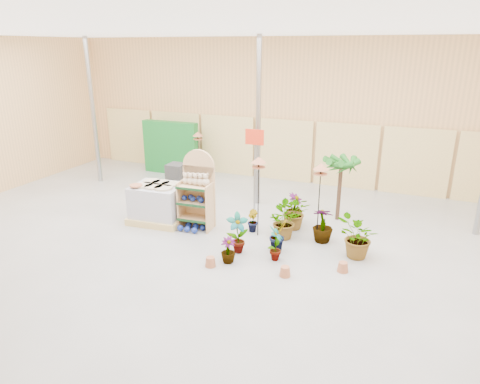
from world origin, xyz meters
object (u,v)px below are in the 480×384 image
at_px(display_shelf, 198,192).
at_px(pallet_stack, 158,203).
at_px(bird_table_front, 259,163).
at_px(potted_plant_2, 282,221).

height_order(display_shelf, pallet_stack, display_shelf).
xyz_separation_m(display_shelf, pallet_stack, (-1.08, -0.09, -0.40)).
height_order(pallet_stack, bird_table_front, bird_table_front).
bearing_deg(potted_plant_2, display_shelf, -176.49).
bearing_deg(display_shelf, bird_table_front, -2.22).
height_order(display_shelf, bird_table_front, display_shelf).
bearing_deg(bird_table_front, pallet_stack, -177.13).
distance_m(display_shelf, bird_table_front, 1.77).
xyz_separation_m(display_shelf, bird_table_front, (1.53, 0.04, 0.89)).
relative_size(display_shelf, potted_plant_2, 2.27).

